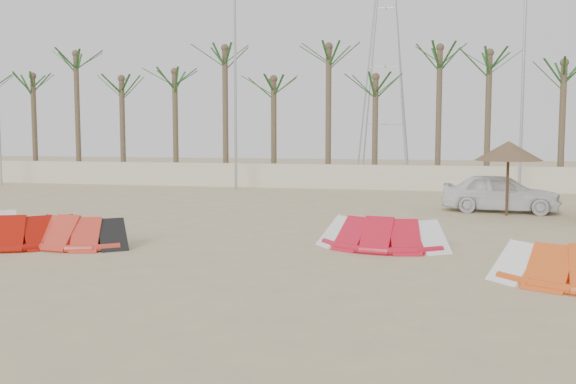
% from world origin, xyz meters
% --- Properties ---
extents(ground, '(120.00, 120.00, 0.00)m').
position_xyz_m(ground, '(0.00, 0.00, 0.00)').
color(ground, tan).
rests_on(ground, ground).
extents(boundary_wall, '(60.00, 0.30, 1.30)m').
position_xyz_m(boundary_wall, '(0.00, 22.00, 0.65)').
color(boundary_wall, beige).
rests_on(boundary_wall, ground).
extents(palm_line, '(52.00, 4.00, 7.70)m').
position_xyz_m(palm_line, '(0.67, 23.50, 6.44)').
color(palm_line, brown).
rests_on(palm_line, ground).
extents(lamp_b, '(1.25, 0.14, 11.00)m').
position_xyz_m(lamp_b, '(-5.96, 20.00, 5.77)').
color(lamp_b, '#A5A8AD').
rests_on(lamp_b, ground).
extents(lamp_c, '(1.25, 0.14, 11.00)m').
position_xyz_m(lamp_c, '(8.04, 20.00, 5.77)').
color(lamp_c, '#A5A8AD').
rests_on(lamp_c, ground).
extents(pylon, '(3.00, 3.00, 14.00)m').
position_xyz_m(pylon, '(1.00, 28.00, 0.00)').
color(pylon, '#A5A8AD').
rests_on(pylon, ground).
extents(kite_red_left, '(3.94, 2.73, 0.90)m').
position_xyz_m(kite_red_left, '(-6.69, 3.10, 0.42)').
color(kite_red_left, '#A30F05').
rests_on(kite_red_left, ground).
extents(kite_red_mid, '(3.23, 1.79, 0.90)m').
position_xyz_m(kite_red_mid, '(-5.14, 3.44, 0.42)').
color(kite_red_mid, red).
rests_on(kite_red_mid, ground).
extents(kite_red_right, '(3.47, 1.96, 0.90)m').
position_xyz_m(kite_red_right, '(2.78, 4.97, 0.42)').
color(kite_red_right, red).
rests_on(kite_red_right, ground).
extents(parasol_left, '(2.41, 2.41, 2.69)m').
position_xyz_m(parasol_left, '(6.65, 12.39, 2.34)').
color(parasol_left, '#4C331E').
rests_on(parasol_left, ground).
extents(car, '(4.46, 2.17, 1.47)m').
position_xyz_m(car, '(6.53, 13.49, 0.73)').
color(car, white).
rests_on(car, ground).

